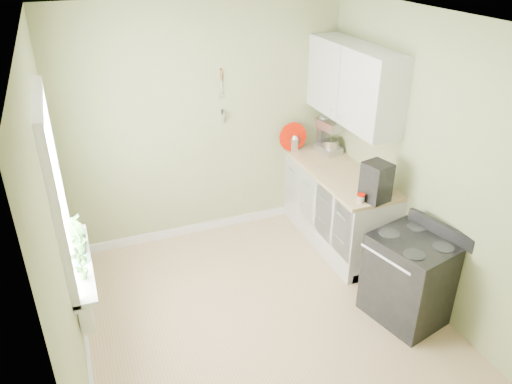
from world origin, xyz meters
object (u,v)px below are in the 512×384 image
object	(u,v)px
stove	(409,278)
coffee_maker	(376,183)
kettle	(294,143)
stand_mixer	(328,137)

from	to	relation	value
stove	coffee_maker	size ratio (longest dim) A/B	2.44
kettle	coffee_maker	xyz separation A→B (m)	(0.21, -1.42, 0.09)
stove	kettle	size ratio (longest dim) A/B	4.91
stand_mixer	kettle	distance (m)	0.41
stand_mixer	kettle	bearing A→B (deg)	152.85
kettle	coffee_maker	distance (m)	1.44
kettle	coffee_maker	size ratio (longest dim) A/B	0.50
kettle	coffee_maker	bearing A→B (deg)	-81.77
stand_mixer	coffee_maker	bearing A→B (deg)	-96.86
coffee_maker	stove	bearing A→B (deg)	-89.39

